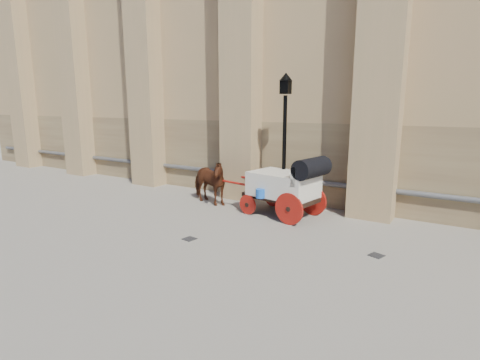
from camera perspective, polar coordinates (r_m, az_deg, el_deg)
The scene contains 6 objects.
ground at distance 11.52m, azimuth -5.04°, elevation -7.07°, with size 90.00×90.00×0.00m, color gray.
horse at distance 13.93m, azimuth -4.96°, elevation -0.23°, with size 0.91×1.99×1.68m, color #5D2A16.
carriage at distance 12.32m, azimuth 7.17°, elevation -0.58°, with size 4.81×2.05×2.04m.
street_lamp at distance 12.90m, azimuth 6.79°, elevation 6.27°, with size 0.44×0.44×4.68m.
drain_grate_near at distance 10.54m, azimuth -7.70°, elevation -8.87°, with size 0.32×0.32×0.01m, color black.
drain_grate_far at distance 9.95m, azimuth 20.06°, elevation -10.75°, with size 0.32×0.32×0.01m, color black.
Camera 1 is at (6.57, -8.73, 3.65)m, focal length 28.00 mm.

